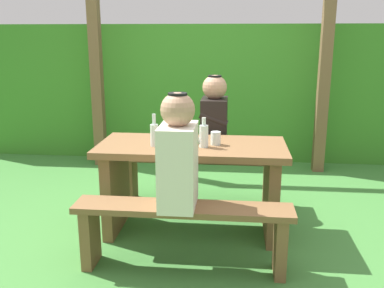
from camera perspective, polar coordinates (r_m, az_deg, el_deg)
ground_plane at (r=3.42m, az=0.00°, el=-11.48°), size 12.00×12.00×0.00m
hedge_backdrop at (r=5.45m, az=2.54°, el=7.19°), size 6.40×0.76×1.62m
pergola_post_left at (r=5.00m, az=-12.64°, el=8.85°), size 0.12×0.12×2.07m
pergola_post_right at (r=4.84m, az=17.28°, el=8.37°), size 0.12×0.12×2.07m
picnic_table at (r=3.24m, az=0.00°, el=-3.80°), size 1.40×0.64×0.70m
bench_near at (r=2.77m, az=-1.23°, el=-10.66°), size 1.40×0.24×0.45m
bench_far at (r=3.83m, az=0.87°, el=-3.44°), size 1.40×0.24×0.45m
person_white_shirt at (r=2.62m, az=-1.87°, el=-1.49°), size 0.25×0.35×0.72m
person_black_coat at (r=3.70m, az=3.00°, el=3.24°), size 0.25×0.35×0.72m
drinking_glass at (r=3.15m, az=3.19°, el=0.78°), size 0.07×0.07×0.10m
bottle_left at (r=3.11m, az=-5.08°, el=1.34°), size 0.06×0.06×0.24m
bottle_right at (r=3.08m, az=1.59°, el=1.17°), size 0.07×0.07×0.22m
bottle_center at (r=3.21m, az=-2.03°, el=1.94°), size 0.06×0.06×0.24m
cell_phone at (r=3.27m, az=-0.09°, el=0.49°), size 0.13×0.16×0.01m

